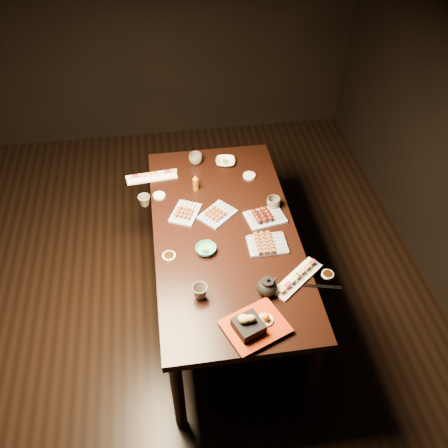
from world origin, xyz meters
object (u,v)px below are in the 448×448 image
at_px(condiment_bottle, 196,183).
at_px(teacup_mid_right, 274,203).
at_px(teacup_far_right, 196,159).
at_px(sushi_platter_near, 297,277).
at_px(edamame_bowl_green, 206,250).
at_px(sushi_platter_far, 152,175).
at_px(yakitori_plate_left, 185,211).
at_px(teacup_near_left, 200,292).
at_px(teapot, 267,285).
at_px(dining_table, 225,271).
at_px(yakitori_plate_center, 217,212).
at_px(tempura_tray, 255,322).
at_px(edamame_bowl_cream, 225,162).
at_px(yakitori_plate_right, 267,242).
at_px(teacup_far_left, 144,201).

bearing_deg(condiment_bottle, teacup_mid_right, -27.01).
bearing_deg(teacup_far_right, sushi_platter_near, -68.76).
distance_m(edamame_bowl_green, teacup_far_right, 0.90).
bearing_deg(sushi_platter_near, edamame_bowl_green, 110.84).
height_order(sushi_platter_far, yakitori_plate_left, yakitori_plate_left).
xyz_separation_m(sushi_platter_near, teacup_near_left, (-0.57, -0.04, 0.02)).
xyz_separation_m(teacup_mid_right, teapot, (-0.19, -0.70, 0.02)).
bearing_deg(teacup_far_right, dining_table, -81.68).
relative_size(teacup_near_left, teacup_far_right, 0.89).
xyz_separation_m(yakitori_plate_center, yakitori_plate_left, (-0.21, 0.04, -0.00)).
relative_size(tempura_tray, teacup_near_left, 3.59).
bearing_deg(tempura_tray, edamame_bowl_cream, 65.63).
bearing_deg(yakitori_plate_left, condiment_bottle, 3.33).
height_order(dining_table, edamame_bowl_cream, edamame_bowl_cream).
height_order(yakitori_plate_right, teacup_far_right, teacup_far_right).
bearing_deg(teacup_mid_right, teacup_far_right, 129.78).
height_order(dining_table, edamame_bowl_green, edamame_bowl_green).
bearing_deg(teapot, yakitori_plate_right, 43.94).
xyz_separation_m(sushi_platter_far, edamame_bowl_cream, (0.54, 0.08, -0.00)).
xyz_separation_m(sushi_platter_far, tempura_tray, (0.48, -1.35, 0.04)).
bearing_deg(yakitori_plate_center, sushi_platter_near, -99.14).
distance_m(yakitori_plate_left, condiment_bottle, 0.26).
bearing_deg(tempura_tray, sushi_platter_near, 22.03).
bearing_deg(teapot, dining_table, 73.70).
bearing_deg(teapot, edamame_bowl_cream, 58.93).
xyz_separation_m(edamame_bowl_cream, teapot, (0.05, -1.21, 0.04)).
distance_m(yakitori_plate_right, teacup_near_left, 0.56).
xyz_separation_m(teacup_mid_right, teacup_far_left, (-0.85, 0.14, 0.00)).
relative_size(sushi_platter_near, teacup_far_left, 4.37).
height_order(sushi_platter_far, yakitori_plate_right, yakitori_plate_right).
bearing_deg(dining_table, yakitori_plate_center, 84.72).
relative_size(sushi_platter_near, tempura_tray, 1.12).
relative_size(yakitori_plate_right, teacup_near_left, 2.67).
relative_size(sushi_platter_far, tempura_tray, 1.11).
relative_size(dining_table, teacup_mid_right, 19.63).
relative_size(sushi_platter_near, sushi_platter_far, 1.01).
xyz_separation_m(edamame_bowl_green, teacup_near_left, (-0.07, -0.33, 0.02)).
relative_size(sushi_platter_near, teacup_near_left, 4.04).
distance_m(dining_table, teapot, 0.69).
relative_size(dining_table, teacup_near_left, 20.32).
height_order(edamame_bowl_green, teacup_mid_right, teacup_mid_right).
bearing_deg(teapot, teacup_near_left, 142.87).
bearing_deg(teacup_mid_right, sushi_platter_near, -89.94).
relative_size(edamame_bowl_green, teacup_far_right, 1.28).
bearing_deg(edamame_bowl_cream, teacup_far_left, -148.24).
xyz_separation_m(yakitori_plate_left, teacup_far_left, (-0.26, 0.13, 0.01)).
bearing_deg(dining_table, condiment_bottle, 92.28).
bearing_deg(sushi_platter_far, condiment_bottle, 143.95).
height_order(edamame_bowl_green, teacup_far_right, teacup_far_right).
xyz_separation_m(yakitori_plate_right, condiment_bottle, (-0.38, 0.60, 0.03)).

